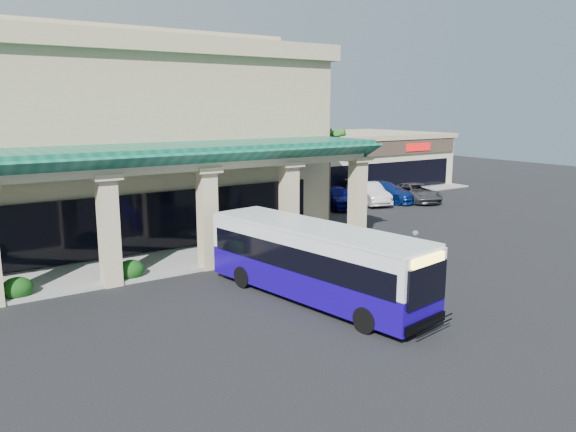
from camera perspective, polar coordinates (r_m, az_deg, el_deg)
ground at (r=23.78m, az=4.12°, el=-7.13°), size 110.00×110.00×0.00m
main_building at (r=34.34m, az=-24.00°, el=7.23°), size 30.80×14.80×11.35m
arcade at (r=25.69m, az=-19.87°, el=0.17°), size 30.00×6.20×5.70m
strip_mall at (r=52.82m, az=3.60°, el=5.69°), size 22.50×12.50×4.90m
palm_0 at (r=36.72m, az=4.13°, el=4.63°), size 2.40×2.40×6.60m
palm_1 at (r=39.74m, az=2.60°, el=4.56°), size 2.40×2.40×5.80m
broadleaf_tree at (r=42.86m, az=-3.55°, el=4.36°), size 2.60×2.60×4.81m
transit_bus at (r=21.74m, az=2.72°, el=-4.83°), size 4.09×10.78×2.94m
pedestrian at (r=27.21m, az=12.81°, el=-3.18°), size 0.64×0.73×1.69m
car_silver at (r=41.72m, az=4.96°, el=1.98°), size 3.30×5.26×1.67m
car_white at (r=43.65m, az=8.19°, el=2.31°), size 3.21×5.34×1.66m
car_red at (r=44.83m, az=9.70°, el=2.46°), size 3.80×5.97×1.61m
car_gray at (r=45.46m, az=12.90°, el=2.34°), size 3.75×5.60×1.43m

